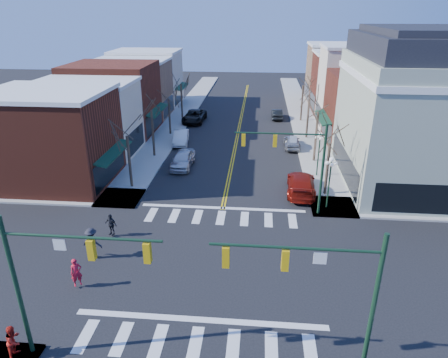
% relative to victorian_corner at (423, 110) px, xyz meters
% --- Properties ---
extents(ground, '(160.00, 160.00, 0.00)m').
position_rel_victorian_corner_xyz_m(ground, '(-16.50, -14.50, -6.66)').
color(ground, black).
rests_on(ground, ground).
extents(sidewalk_left, '(3.50, 70.00, 0.15)m').
position_rel_victorian_corner_xyz_m(sidewalk_left, '(-25.25, 5.50, -6.58)').
color(sidewalk_left, '#9E9B93').
rests_on(sidewalk_left, ground).
extents(sidewalk_right, '(3.50, 70.00, 0.15)m').
position_rel_victorian_corner_xyz_m(sidewalk_right, '(-7.75, 5.50, -6.58)').
color(sidewalk_right, '#9E9B93').
rests_on(sidewalk_right, ground).
extents(bldg_left_brick_a, '(10.00, 8.50, 8.00)m').
position_rel_victorian_corner_xyz_m(bldg_left_brick_a, '(-32.00, -2.75, -2.66)').
color(bldg_left_brick_a, maroon).
rests_on(bldg_left_brick_a, ground).
extents(bldg_left_stucco_a, '(10.00, 7.00, 7.50)m').
position_rel_victorian_corner_xyz_m(bldg_left_stucco_a, '(-32.00, 5.00, -2.91)').
color(bldg_left_stucco_a, beige).
rests_on(bldg_left_stucco_a, ground).
extents(bldg_left_brick_b, '(10.00, 9.00, 8.50)m').
position_rel_victorian_corner_xyz_m(bldg_left_brick_b, '(-32.00, 13.00, -2.41)').
color(bldg_left_brick_b, maroon).
rests_on(bldg_left_brick_b, ground).
extents(bldg_left_tan, '(10.00, 7.50, 7.80)m').
position_rel_victorian_corner_xyz_m(bldg_left_tan, '(-32.00, 21.25, -2.76)').
color(bldg_left_tan, '#A07958').
rests_on(bldg_left_tan, ground).
extents(bldg_left_stucco_b, '(10.00, 8.00, 8.20)m').
position_rel_victorian_corner_xyz_m(bldg_left_stucco_b, '(-32.00, 29.00, -2.56)').
color(bldg_left_stucco_b, beige).
rests_on(bldg_left_stucco_b, ground).
extents(bldg_right_brick_a, '(10.00, 8.50, 8.00)m').
position_rel_victorian_corner_xyz_m(bldg_right_brick_a, '(-1.00, 11.25, -2.66)').
color(bldg_right_brick_a, maroon).
rests_on(bldg_right_brick_a, ground).
extents(bldg_right_stucco, '(10.00, 7.00, 10.00)m').
position_rel_victorian_corner_xyz_m(bldg_right_stucco, '(-1.00, 19.00, -1.66)').
color(bldg_right_stucco, beige).
rests_on(bldg_right_stucco, ground).
extents(bldg_right_brick_b, '(10.00, 8.00, 8.50)m').
position_rel_victorian_corner_xyz_m(bldg_right_brick_b, '(-1.00, 26.50, -2.41)').
color(bldg_right_brick_b, maroon).
rests_on(bldg_right_brick_b, ground).
extents(bldg_right_tan, '(10.00, 8.00, 9.00)m').
position_rel_victorian_corner_xyz_m(bldg_right_tan, '(-1.00, 34.50, -2.16)').
color(bldg_right_tan, '#A07958').
rests_on(bldg_right_tan, ground).
extents(victorian_corner, '(12.25, 14.25, 13.30)m').
position_rel_victorian_corner_xyz_m(victorian_corner, '(0.00, 0.00, 0.00)').
color(victorian_corner, '#99A38D').
rests_on(victorian_corner, ground).
extents(traffic_mast_near_left, '(6.60, 0.28, 7.20)m').
position_rel_victorian_corner_xyz_m(traffic_mast_near_left, '(-22.05, -21.90, -1.95)').
color(traffic_mast_near_left, '#14331E').
rests_on(traffic_mast_near_left, ground).
extents(traffic_mast_near_right, '(6.60, 0.28, 7.20)m').
position_rel_victorian_corner_xyz_m(traffic_mast_near_right, '(-10.95, -21.90, -1.95)').
color(traffic_mast_near_right, '#14331E').
rests_on(traffic_mast_near_right, ground).
extents(traffic_mast_far_right, '(6.60, 0.28, 7.20)m').
position_rel_victorian_corner_xyz_m(traffic_mast_far_right, '(-10.95, -7.10, -1.95)').
color(traffic_mast_far_right, '#14331E').
rests_on(traffic_mast_far_right, ground).
extents(lamppost_corner, '(0.36, 0.36, 4.33)m').
position_rel_victorian_corner_xyz_m(lamppost_corner, '(-8.30, -6.00, -3.70)').
color(lamppost_corner, '#14331E').
rests_on(lamppost_corner, ground).
extents(lamppost_midblock, '(0.36, 0.36, 4.33)m').
position_rel_victorian_corner_xyz_m(lamppost_midblock, '(-8.30, 0.50, -3.70)').
color(lamppost_midblock, '#14331E').
rests_on(lamppost_midblock, ground).
extents(tree_left_a, '(0.24, 0.24, 4.76)m').
position_rel_victorian_corner_xyz_m(tree_left_a, '(-24.90, -3.50, -4.28)').
color(tree_left_a, '#382B21').
rests_on(tree_left_a, ground).
extents(tree_left_b, '(0.24, 0.24, 5.04)m').
position_rel_victorian_corner_xyz_m(tree_left_b, '(-24.90, 4.50, -4.14)').
color(tree_left_b, '#382B21').
rests_on(tree_left_b, ground).
extents(tree_left_c, '(0.24, 0.24, 4.55)m').
position_rel_victorian_corner_xyz_m(tree_left_c, '(-24.90, 12.50, -4.38)').
color(tree_left_c, '#382B21').
rests_on(tree_left_c, ground).
extents(tree_left_d, '(0.24, 0.24, 4.90)m').
position_rel_victorian_corner_xyz_m(tree_left_d, '(-24.90, 20.50, -4.21)').
color(tree_left_d, '#382B21').
rests_on(tree_left_d, ground).
extents(tree_right_a, '(0.24, 0.24, 4.62)m').
position_rel_victorian_corner_xyz_m(tree_right_a, '(-8.10, -3.50, -4.35)').
color(tree_right_a, '#382B21').
rests_on(tree_right_a, ground).
extents(tree_right_b, '(0.24, 0.24, 5.18)m').
position_rel_victorian_corner_xyz_m(tree_right_b, '(-8.10, 4.50, -4.07)').
color(tree_right_b, '#382B21').
rests_on(tree_right_b, ground).
extents(tree_right_c, '(0.24, 0.24, 4.83)m').
position_rel_victorian_corner_xyz_m(tree_right_c, '(-8.10, 12.50, -4.24)').
color(tree_right_c, '#382B21').
rests_on(tree_right_c, ground).
extents(tree_right_d, '(0.24, 0.24, 4.97)m').
position_rel_victorian_corner_xyz_m(tree_right_d, '(-8.10, 20.50, -4.17)').
color(tree_right_d, '#382B21').
rests_on(tree_right_d, ground).
extents(car_left_near, '(2.08, 4.86, 1.64)m').
position_rel_victorian_corner_xyz_m(car_left_near, '(-21.30, 1.82, -5.84)').
color(car_left_near, silver).
rests_on(car_left_near, ground).
extents(car_left_mid, '(2.12, 4.76, 1.52)m').
position_rel_victorian_corner_xyz_m(car_left_mid, '(-22.90, 9.14, -5.90)').
color(car_left_mid, silver).
rests_on(car_left_mid, ground).
extents(car_left_far, '(2.96, 5.96, 1.62)m').
position_rel_victorian_corner_xyz_m(car_left_far, '(-22.85, 18.69, -5.85)').
color(car_left_far, black).
rests_on(car_left_far, ground).
extents(car_right_near, '(2.70, 5.89, 1.67)m').
position_rel_victorian_corner_xyz_m(car_right_near, '(-10.10, -3.22, -5.82)').
color(car_right_near, maroon).
rests_on(car_right_near, ground).
extents(car_right_mid, '(1.82, 4.34, 1.47)m').
position_rel_victorian_corner_xyz_m(car_right_mid, '(-10.10, 8.73, -5.92)').
color(car_right_mid, '#A2A3A6').
rests_on(car_right_mid, ground).
extents(car_right_far, '(1.54, 4.15, 1.35)m').
position_rel_victorian_corner_xyz_m(car_right_far, '(-11.41, 21.57, -5.98)').
color(car_right_far, black).
rests_on(car_right_far, ground).
extents(pedestrian_red_a, '(0.75, 0.70, 1.71)m').
position_rel_victorian_corner_xyz_m(pedestrian_red_a, '(-23.80, -17.16, -5.65)').
color(pedestrian_red_a, red).
rests_on(pedestrian_red_a, sidewalk_left).
extents(pedestrian_red_b, '(0.68, 0.85, 1.65)m').
position_rel_victorian_corner_xyz_m(pedestrian_red_b, '(-24.46, -22.21, -5.68)').
color(pedestrian_red_b, red).
rests_on(pedestrian_red_b, sidewalk_left).
extents(pedestrian_dark_a, '(1.00, 0.66, 1.59)m').
position_rel_victorian_corner_xyz_m(pedestrian_dark_a, '(-23.80, -11.64, -5.71)').
color(pedestrian_dark_a, black).
rests_on(pedestrian_dark_a, sidewalk_left).
extents(pedestrian_dark_b, '(1.37, 0.91, 1.97)m').
position_rel_victorian_corner_xyz_m(pedestrian_dark_b, '(-24.07, -14.23, -5.52)').
color(pedestrian_dark_b, black).
rests_on(pedestrian_dark_b, sidewalk_left).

